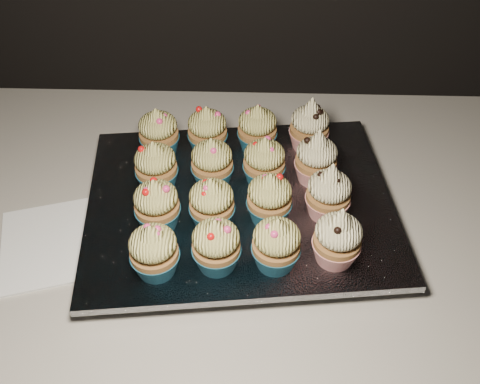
% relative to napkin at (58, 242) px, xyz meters
% --- Properties ---
extents(cabinet, '(2.40, 0.60, 0.86)m').
position_rel_napkin_xyz_m(cabinet, '(0.43, 0.09, -0.47)').
color(cabinet, black).
rests_on(cabinet, ground).
extents(worktop, '(2.44, 0.64, 0.04)m').
position_rel_napkin_xyz_m(worktop, '(0.43, 0.09, -0.02)').
color(worktop, beige).
rests_on(worktop, cabinet).
extents(napkin, '(0.19, 0.19, 0.00)m').
position_rel_napkin_xyz_m(napkin, '(0.00, 0.00, 0.00)').
color(napkin, white).
rests_on(napkin, worktop).
extents(baking_tray, '(0.44, 0.36, 0.02)m').
position_rel_napkin_xyz_m(baking_tray, '(0.26, 0.06, 0.01)').
color(baking_tray, black).
rests_on(baking_tray, worktop).
extents(foil_lining, '(0.48, 0.39, 0.01)m').
position_rel_napkin_xyz_m(foil_lining, '(0.26, 0.06, 0.03)').
color(foil_lining, silver).
rests_on(foil_lining, baking_tray).
extents(cupcake_0, '(0.06, 0.06, 0.08)m').
position_rel_napkin_xyz_m(cupcake_0, '(0.16, -0.07, 0.07)').
color(cupcake_0, '#195B79').
rests_on(cupcake_0, foil_lining).
extents(cupcake_1, '(0.06, 0.06, 0.08)m').
position_rel_napkin_xyz_m(cupcake_1, '(0.23, -0.06, 0.07)').
color(cupcake_1, '#195B79').
rests_on(cupcake_1, foil_lining).
extents(cupcake_2, '(0.06, 0.06, 0.08)m').
position_rel_napkin_xyz_m(cupcake_2, '(0.31, -0.05, 0.07)').
color(cupcake_2, '#195B79').
rests_on(cupcake_2, foil_lining).
extents(cupcake_3, '(0.06, 0.06, 0.10)m').
position_rel_napkin_xyz_m(cupcake_3, '(0.39, -0.04, 0.07)').
color(cupcake_3, '#B3181A').
rests_on(cupcake_3, foil_lining).
extents(cupcake_4, '(0.06, 0.06, 0.08)m').
position_rel_napkin_xyz_m(cupcake_4, '(0.15, 0.01, 0.07)').
color(cupcake_4, '#195B79').
rests_on(cupcake_4, foil_lining).
extents(cupcake_5, '(0.06, 0.06, 0.08)m').
position_rel_napkin_xyz_m(cupcake_5, '(0.22, 0.02, 0.07)').
color(cupcake_5, '#195B79').
rests_on(cupcake_5, foil_lining).
extents(cupcake_6, '(0.06, 0.06, 0.08)m').
position_rel_napkin_xyz_m(cupcake_6, '(0.30, 0.03, 0.07)').
color(cupcake_6, '#195B79').
rests_on(cupcake_6, foil_lining).
extents(cupcake_7, '(0.06, 0.06, 0.10)m').
position_rel_napkin_xyz_m(cupcake_7, '(0.38, 0.04, 0.07)').
color(cupcake_7, '#B3181A').
rests_on(cupcake_7, foil_lining).
extents(cupcake_8, '(0.06, 0.06, 0.08)m').
position_rel_napkin_xyz_m(cupcake_8, '(0.14, 0.09, 0.07)').
color(cupcake_8, '#195B79').
rests_on(cupcake_8, foil_lining).
extents(cupcake_9, '(0.06, 0.06, 0.08)m').
position_rel_napkin_xyz_m(cupcake_9, '(0.22, 0.10, 0.07)').
color(cupcake_9, '#195B79').
rests_on(cupcake_9, foil_lining).
extents(cupcake_10, '(0.06, 0.06, 0.08)m').
position_rel_napkin_xyz_m(cupcake_10, '(0.30, 0.10, 0.07)').
color(cupcake_10, '#195B79').
rests_on(cupcake_10, foil_lining).
extents(cupcake_11, '(0.06, 0.06, 0.10)m').
position_rel_napkin_xyz_m(cupcake_11, '(0.37, 0.11, 0.07)').
color(cupcake_11, '#B3181A').
rests_on(cupcake_11, foil_lining).
extents(cupcake_12, '(0.06, 0.06, 0.08)m').
position_rel_napkin_xyz_m(cupcake_12, '(0.13, 0.17, 0.07)').
color(cupcake_12, '#195B79').
rests_on(cupcake_12, foil_lining).
extents(cupcake_13, '(0.06, 0.06, 0.08)m').
position_rel_napkin_xyz_m(cupcake_13, '(0.21, 0.18, 0.07)').
color(cupcake_13, '#195B79').
rests_on(cupcake_13, foil_lining).
extents(cupcake_14, '(0.06, 0.06, 0.08)m').
position_rel_napkin_xyz_m(cupcake_14, '(0.28, 0.18, 0.07)').
color(cupcake_14, '#195B79').
rests_on(cupcake_14, foil_lining).
extents(cupcake_15, '(0.06, 0.06, 0.10)m').
position_rel_napkin_xyz_m(cupcake_15, '(0.37, 0.19, 0.07)').
color(cupcake_15, '#B3181A').
rests_on(cupcake_15, foil_lining).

